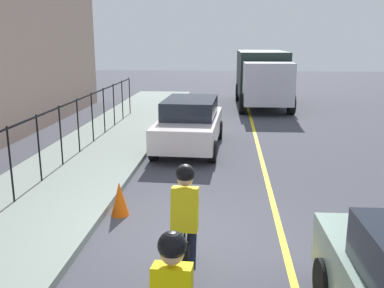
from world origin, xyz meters
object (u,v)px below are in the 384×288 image
Objects in this scene: parked_sedan_rear at (190,123)px; traffic_cone_near at (120,199)px; cyclist_lead at (185,229)px; box_truck_background at (262,76)px.

parked_sedan_rear reaches higher than traffic_cone_near.
traffic_cone_near is at bearing 33.74° from cyclist_lead.
box_truck_background reaches higher than parked_sedan_rear.
parked_sedan_rear is 0.66× the size of box_truck_background.
box_truck_background is at bearing 164.38° from parked_sedan_rear.
box_truck_background is 15.20m from traffic_cone_near.
traffic_cone_near is (-14.66, 3.84, -1.20)m from box_truck_background.
parked_sedan_rear is at bearing -19.15° from box_truck_background.
box_truck_background is (9.13, -2.93, 0.73)m from parked_sedan_rear.
cyclist_lead is at bearing -8.91° from box_truck_background.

